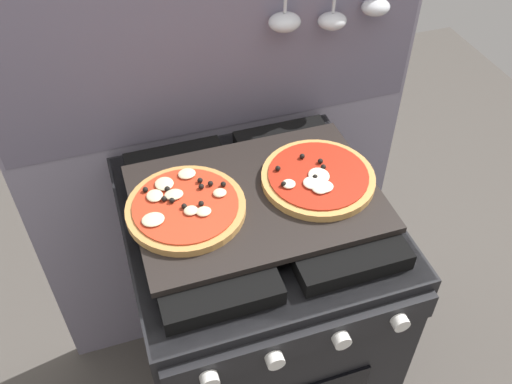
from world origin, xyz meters
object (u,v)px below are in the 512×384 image
at_px(stove, 256,315).
at_px(baking_tray, 256,198).
at_px(pizza_right, 317,177).
at_px(pizza_left, 185,206).

xyz_separation_m(stove, baking_tray, (0.00, 0.00, 0.46)).
relative_size(stove, baking_tray, 1.67).
xyz_separation_m(stove, pizza_right, (0.15, 0.00, 0.48)).
relative_size(stove, pizza_left, 3.50).
bearing_deg(pizza_left, stove, -2.68).
height_order(baking_tray, pizza_right, pizza_right).
relative_size(baking_tray, pizza_right, 2.10).
xyz_separation_m(stove, pizza_left, (-0.16, 0.01, 0.48)).
distance_m(baking_tray, pizza_left, 0.16).
height_order(stove, pizza_left, pizza_left).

